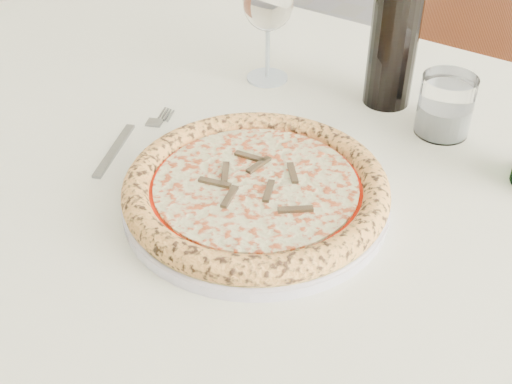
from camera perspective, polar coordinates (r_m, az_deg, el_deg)
dining_table at (r=0.89m, az=3.41°, el=-1.76°), size 1.65×1.02×0.76m
chair_far at (r=1.64m, az=18.03°, el=9.86°), size 0.50×0.50×0.93m
plate at (r=0.77m, az=0.00°, el=-0.66°), size 0.32×0.32×0.02m
pizza at (r=0.76m, az=-0.00°, el=0.38°), size 0.32×0.32×0.03m
fork at (r=0.91m, az=-11.30°, el=4.50°), size 0.06×0.18×0.00m
wine_glass at (r=1.01m, az=1.09°, el=16.32°), size 0.08×0.08×0.17m
tumbler at (r=0.93m, az=16.43°, el=7.08°), size 0.08×0.08×0.08m
wine_bottle at (r=0.96m, az=12.32°, el=14.29°), size 0.07×0.07×0.29m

